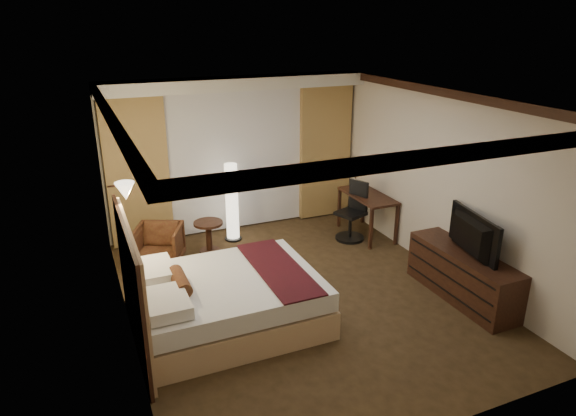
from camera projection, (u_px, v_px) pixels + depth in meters
name	position (u px, v px, depth m)	size (l,w,h in m)	color
floor	(299.00, 295.00, 7.10)	(4.50, 5.50, 0.01)	#322413
ceiling	(301.00, 98.00, 6.16)	(4.50, 5.50, 0.01)	white
back_wall	(235.00, 154.00, 8.99)	(4.50, 0.02, 2.70)	beige
left_wall	(119.00, 230.00, 5.79)	(0.02, 5.50, 2.70)	beige
right_wall	(441.00, 183.00, 7.46)	(0.02, 5.50, 2.70)	beige
crown_molding	(301.00, 103.00, 6.18)	(4.50, 5.50, 0.12)	black
soffit	(237.00, 83.00, 8.34)	(4.50, 0.50, 0.20)	white
curtain_sheer	(237.00, 161.00, 8.96)	(2.48, 0.04, 2.45)	silver
curtain_left_drape	(137.00, 173.00, 8.28)	(1.00, 0.14, 2.45)	#9E7E48
curtain_right_drape	(325.00, 152.00, 9.54)	(1.00, 0.14, 2.45)	#9E7E48
wall_sconce	(125.00, 191.00, 6.25)	(0.24, 0.24, 0.24)	white
bed	(229.00, 301.00, 6.34)	(2.20, 1.72, 0.64)	white
headboard	(133.00, 288.00, 5.78)	(0.12, 2.02, 1.50)	tan
armchair	(159.00, 244.00, 7.86)	(0.68, 0.63, 0.70)	#441C14
side_table	(209.00, 237.00, 8.33)	(0.47, 0.47, 0.52)	black
floor_lamp	(232.00, 202.00, 8.65)	(0.29, 0.29, 1.36)	white
desk	(367.00, 215.00, 8.94)	(0.55, 1.18, 0.75)	black
desk_lamp	(355.00, 178.00, 9.13)	(0.18, 0.18, 0.34)	#FFD899
office_chair	(351.00, 211.00, 8.72)	(0.49, 0.49, 1.03)	black
dresser	(463.00, 275.00, 6.93)	(0.50, 1.74, 0.68)	black
television	(467.00, 231.00, 6.69)	(1.09, 0.63, 0.14)	black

